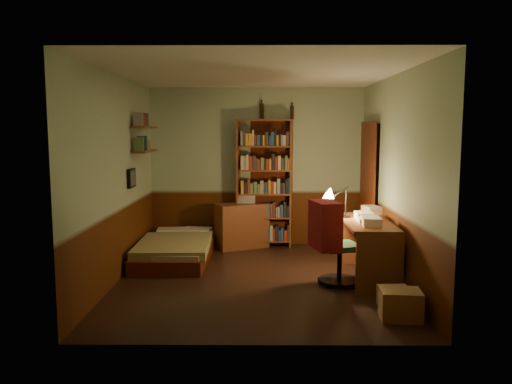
{
  "coord_description": "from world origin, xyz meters",
  "views": [
    {
      "loc": [
        0.04,
        -6.24,
        1.89
      ],
      "look_at": [
        0.0,
        0.25,
        1.1
      ],
      "focal_mm": 35.0,
      "sensor_mm": 36.0,
      "label": 1
    }
  ],
  "objects_px": {
    "bed": "(176,242)",
    "office_chair": "(340,243)",
    "desk": "(367,249)",
    "dresser": "(242,226)",
    "bookshelf": "(265,184)",
    "cardboard_box_b": "(394,297)",
    "desk_lamp": "(346,192)",
    "mini_stereo": "(245,198)",
    "cardboard_box_a": "(400,305)"
  },
  "relations": [
    {
      "from": "desk",
      "to": "cardboard_box_b",
      "type": "xyz_separation_m",
      "value": [
        0.06,
        -1.12,
        -0.26
      ]
    },
    {
      "from": "cardboard_box_a",
      "to": "desk",
      "type": "bearing_deg",
      "value": 91.26
    },
    {
      "from": "desk",
      "to": "cardboard_box_a",
      "type": "relative_size",
      "value": 3.48
    },
    {
      "from": "mini_stereo",
      "to": "cardboard_box_b",
      "type": "bearing_deg",
      "value": -66.85
    },
    {
      "from": "desk_lamp",
      "to": "cardboard_box_a",
      "type": "xyz_separation_m",
      "value": [
        0.27,
        -1.71,
        -0.94
      ]
    },
    {
      "from": "dresser",
      "to": "mini_stereo",
      "type": "relative_size",
      "value": 2.75
    },
    {
      "from": "desk_lamp",
      "to": "cardboard_box_b",
      "type": "relative_size",
      "value": 2.16
    },
    {
      "from": "dresser",
      "to": "cardboard_box_a",
      "type": "xyz_separation_m",
      "value": [
        1.72,
        -3.13,
        -0.21
      ]
    },
    {
      "from": "office_chair",
      "to": "cardboard_box_b",
      "type": "xyz_separation_m",
      "value": [
        0.45,
        -0.86,
        -0.4
      ]
    },
    {
      "from": "desk",
      "to": "cardboard_box_b",
      "type": "relative_size",
      "value": 4.39
    },
    {
      "from": "mini_stereo",
      "to": "dresser",
      "type": "bearing_deg",
      "value": -122.8
    },
    {
      "from": "bed",
      "to": "desk_lamp",
      "type": "xyz_separation_m",
      "value": [
        2.39,
        -0.62,
        0.82
      ]
    },
    {
      "from": "bed",
      "to": "desk_lamp",
      "type": "relative_size",
      "value": 2.63
    },
    {
      "from": "desk",
      "to": "office_chair",
      "type": "height_order",
      "value": "office_chair"
    },
    {
      "from": "bookshelf",
      "to": "cardboard_box_b",
      "type": "distance_m",
      "value": 3.33
    },
    {
      "from": "dresser",
      "to": "mini_stereo",
      "type": "xyz_separation_m",
      "value": [
        0.06,
        0.12,
        0.44
      ]
    },
    {
      "from": "desk",
      "to": "cardboard_box_a",
      "type": "xyz_separation_m",
      "value": [
        0.03,
        -1.45,
        -0.22
      ]
    },
    {
      "from": "bookshelf",
      "to": "desk",
      "type": "distance_m",
      "value": 2.3
    },
    {
      "from": "bed",
      "to": "office_chair",
      "type": "height_order",
      "value": "office_chair"
    },
    {
      "from": "desk_lamp",
      "to": "bookshelf",
      "type": "bearing_deg",
      "value": 131.93
    },
    {
      "from": "bookshelf",
      "to": "cardboard_box_a",
      "type": "distance_m",
      "value": 3.6
    },
    {
      "from": "dresser",
      "to": "cardboard_box_a",
      "type": "bearing_deg",
      "value": -86.18
    },
    {
      "from": "dresser",
      "to": "cardboard_box_a",
      "type": "relative_size",
      "value": 2.03
    },
    {
      "from": "bed",
      "to": "mini_stereo",
      "type": "relative_size",
      "value": 6.09
    },
    {
      "from": "desk",
      "to": "cardboard_box_a",
      "type": "height_order",
      "value": "desk"
    },
    {
      "from": "bed",
      "to": "mini_stereo",
      "type": "xyz_separation_m",
      "value": [
        1.01,
        0.92,
        0.54
      ]
    },
    {
      "from": "bed",
      "to": "desk_lamp",
      "type": "distance_m",
      "value": 2.6
    },
    {
      "from": "bed",
      "to": "desk",
      "type": "distance_m",
      "value": 2.78
    },
    {
      "from": "desk_lamp",
      "to": "office_chair",
      "type": "height_order",
      "value": "desk_lamp"
    },
    {
      "from": "mini_stereo",
      "to": "desk_lamp",
      "type": "xyz_separation_m",
      "value": [
        1.38,
        -1.54,
        0.29
      ]
    },
    {
      "from": "bed",
      "to": "desk",
      "type": "xyz_separation_m",
      "value": [
        2.63,
        -0.89,
        0.11
      ]
    },
    {
      "from": "bookshelf",
      "to": "desk_lamp",
      "type": "xyz_separation_m",
      "value": [
        1.07,
        -1.5,
        0.05
      ]
    },
    {
      "from": "dresser",
      "to": "bookshelf",
      "type": "height_order",
      "value": "bookshelf"
    },
    {
      "from": "dresser",
      "to": "desk_lamp",
      "type": "bearing_deg",
      "value": -69.4
    },
    {
      "from": "mini_stereo",
      "to": "office_chair",
      "type": "relative_size",
      "value": 0.29
    },
    {
      "from": "mini_stereo",
      "to": "cardboard_box_a",
      "type": "distance_m",
      "value": 3.71
    },
    {
      "from": "cardboard_box_b",
      "to": "bookshelf",
      "type": "bearing_deg",
      "value": 115.34
    },
    {
      "from": "desk",
      "to": "office_chair",
      "type": "bearing_deg",
      "value": -145.48
    },
    {
      "from": "desk_lamp",
      "to": "mini_stereo",
      "type": "bearing_deg",
      "value": 138.41
    },
    {
      "from": "mini_stereo",
      "to": "cardboard_box_b",
      "type": "relative_size",
      "value": 0.93
    },
    {
      "from": "desk_lamp",
      "to": "office_chair",
      "type": "distance_m",
      "value": 0.8
    },
    {
      "from": "cardboard_box_b",
      "to": "desk_lamp",
      "type": "bearing_deg",
      "value": 102.22
    },
    {
      "from": "mini_stereo",
      "to": "office_chair",
      "type": "height_order",
      "value": "office_chair"
    },
    {
      "from": "dresser",
      "to": "bookshelf",
      "type": "relative_size",
      "value": 0.39
    },
    {
      "from": "bookshelf",
      "to": "cardboard_box_b",
      "type": "xyz_separation_m",
      "value": [
        1.37,
        -2.89,
        -0.93
      ]
    },
    {
      "from": "bookshelf",
      "to": "cardboard_box_b",
      "type": "bearing_deg",
      "value": -57.13
    },
    {
      "from": "desk",
      "to": "bed",
      "type": "bearing_deg",
      "value": 163.05
    },
    {
      "from": "desk_lamp",
      "to": "cardboard_box_a",
      "type": "bearing_deg",
      "value": -74.41
    },
    {
      "from": "desk",
      "to": "cardboard_box_b",
      "type": "distance_m",
      "value": 1.15
    },
    {
      "from": "dresser",
      "to": "bookshelf",
      "type": "bearing_deg",
      "value": -12.17
    }
  ]
}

